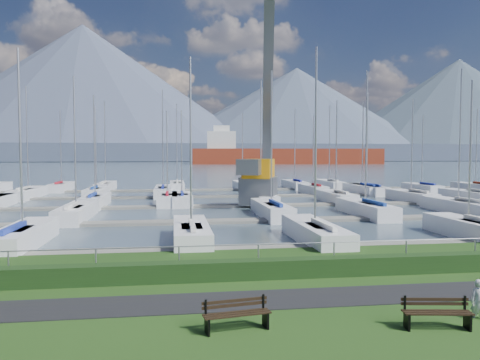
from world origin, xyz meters
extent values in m
cube|color=black|center=(0.00, -3.00, 0.01)|extent=(160.00, 2.00, 0.04)
cube|color=#415260|center=(0.00, 260.00, -0.40)|extent=(800.00, 540.00, 0.20)
cube|color=#1B3513|center=(0.00, -0.40, 0.35)|extent=(80.00, 0.70, 0.70)
cylinder|color=gray|center=(0.00, 0.00, 1.20)|extent=(80.00, 0.04, 0.04)
cube|color=#485269|center=(0.00, 330.00, 6.00)|extent=(900.00, 80.00, 12.00)
cone|color=#464F66|center=(-80.00, 400.00, 57.50)|extent=(340.00, 340.00, 115.00)
cone|color=#465166|center=(110.00, 410.00, 42.50)|extent=(300.00, 300.00, 85.00)
cone|color=#3D4A59|center=(280.00, 420.00, 50.00)|extent=(320.00, 320.00, 100.00)
cube|color=slate|center=(0.00, 6.00, -0.22)|extent=(90.00, 1.60, 0.25)
cube|color=gray|center=(0.00, 16.00, -0.22)|extent=(90.00, 1.60, 0.25)
cube|color=gray|center=(0.00, 26.00, -0.22)|extent=(90.00, 1.60, 0.25)
cube|color=slate|center=(0.00, 36.00, -0.22)|extent=(90.00, 1.60, 0.25)
cube|color=gray|center=(0.00, 46.00, -0.22)|extent=(90.00, 1.60, 0.25)
cube|color=black|center=(-3.35, -5.56, 0.23)|extent=(0.12, 0.40, 0.45)
cube|color=black|center=(-3.38, -5.38, 0.65)|extent=(0.06, 0.06, 0.40)
cube|color=black|center=(-1.77, -5.30, 0.23)|extent=(0.12, 0.40, 0.45)
cube|color=black|center=(-1.80, -5.12, 0.65)|extent=(0.06, 0.06, 0.40)
cube|color=black|center=(-2.54, -5.57, 0.45)|extent=(1.79, 0.39, 0.04)
cube|color=black|center=(-2.56, -5.43, 0.45)|extent=(1.79, 0.39, 0.04)
cube|color=black|center=(-2.58, -5.28, 0.45)|extent=(1.79, 0.39, 0.04)
cube|color=black|center=(-2.59, -5.23, 0.62)|extent=(1.78, 0.33, 0.08)
cube|color=black|center=(-2.59, -5.23, 0.74)|extent=(1.78, 0.33, 0.08)
cube|color=black|center=(1.92, -5.94, 0.23)|extent=(0.12, 0.40, 0.45)
cube|color=black|center=(1.94, -5.77, 0.65)|extent=(0.06, 0.06, 0.40)
cube|color=black|center=(3.50, -6.19, 0.23)|extent=(0.12, 0.40, 0.45)
cube|color=black|center=(3.52, -6.01, 0.65)|extent=(0.06, 0.06, 0.40)
cube|color=black|center=(2.68, -6.22, 0.45)|extent=(1.79, 0.38, 0.04)
cube|color=black|center=(2.71, -6.07, 0.45)|extent=(1.79, 0.38, 0.04)
cube|color=black|center=(2.73, -5.92, 0.45)|extent=(1.79, 0.38, 0.04)
cube|color=black|center=(2.74, -5.87, 0.62)|extent=(1.78, 0.32, 0.08)
cube|color=black|center=(2.74, -5.87, 0.74)|extent=(1.78, 0.32, 0.08)
imported|color=silver|center=(4.31, -5.50, 0.63)|extent=(0.54, 0.45, 1.26)
cube|color=slate|center=(3.73, 25.90, 1.20)|extent=(4.10, 4.10, 2.60)
cube|color=orange|center=(3.73, 25.90, 3.30)|extent=(3.60, 4.08, 1.80)
cube|color=#55575D|center=(5.53, 30.40, 12.30)|extent=(2.91, 11.22, 19.89)
cube|color=slate|center=(2.53, 23.90, 3.50)|extent=(2.63, 2.75, 1.40)
cube|color=maroon|center=(52.77, 214.42, 2.50)|extent=(95.76, 27.88, 10.00)
cube|color=silver|center=(19.92, 217.92, 10.00)|extent=(15.40, 15.40, 12.00)
cube|color=silver|center=(19.92, 217.92, 17.00)|extent=(8.80, 8.80, 4.00)
camera|label=1|loc=(-4.18, -17.35, 4.63)|focal=35.00mm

